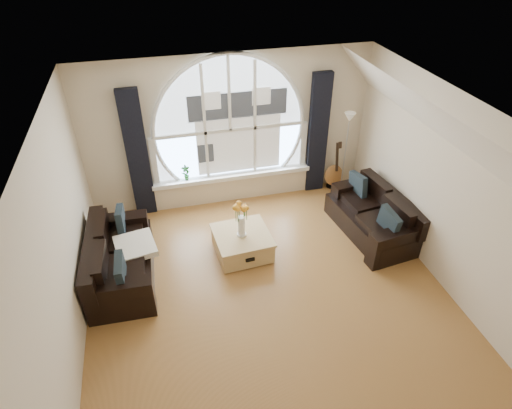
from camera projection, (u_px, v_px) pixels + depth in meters
The scene contains 20 objects.
ground at pixel (272, 301), 6.07m from camera, with size 5.00×5.50×0.01m, color brown.
ceiling at pixel (277, 123), 4.52m from camera, with size 5.00×5.50×0.01m, color silver.
wall_back at pixel (230, 131), 7.48m from camera, with size 5.00×0.01×2.70m, color beige.
wall_left at pixel (58, 259), 4.79m from camera, with size 0.01×5.50×2.70m, color beige.
wall_right at pixel (452, 197), 5.80m from camera, with size 0.01×5.50×2.70m, color beige.
attic_slope at pixel (452, 132), 5.16m from camera, with size 0.92×5.50×0.72m, color silver.
arched_window at pixel (230, 117), 7.29m from camera, with size 2.60×0.06×2.15m, color silver.
window_sill at pixel (232, 176), 7.88m from camera, with size 2.90×0.22×0.08m, color white.
window_frame at pixel (230, 118), 7.27m from camera, with size 2.76×0.08×2.15m, color white.
neighbor_house at pixel (239, 123), 7.38m from camera, with size 1.70×0.02×1.50m, color silver.
curtain_left at pixel (137, 156), 7.17m from camera, with size 0.35×0.12×2.30m, color black.
curtain_right at pixel (318, 135), 7.82m from camera, with size 0.35×0.12×2.30m, color black.
sofa_left at pixel (120, 257), 6.23m from camera, with size 0.87×1.73×0.77m, color black.
sofa_right at pixel (373, 213), 7.11m from camera, with size 0.84×1.68×0.75m, color black.
coffee_chest at pixel (242, 243), 6.79m from camera, with size 0.85×0.85×0.42m, color tan.
throw_blanket at pixel (135, 246), 6.27m from camera, with size 0.55×0.55×0.10m, color silver.
vase_flowers at pixel (241, 215), 6.45m from camera, with size 0.24×0.24×0.70m, color white.
floor_lamp at pixel (345, 154), 7.96m from camera, with size 0.24×0.24×1.60m, color #B2B2B2.
guitar at pixel (335, 165), 8.16m from camera, with size 0.36×0.24×1.06m, color brown.
potted_plant at pixel (186, 173), 7.60m from camera, with size 0.15×0.10×0.28m, color #1E6023.
Camera 1 is at (-1.25, -4.01, 4.59)m, focal length 30.23 mm.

